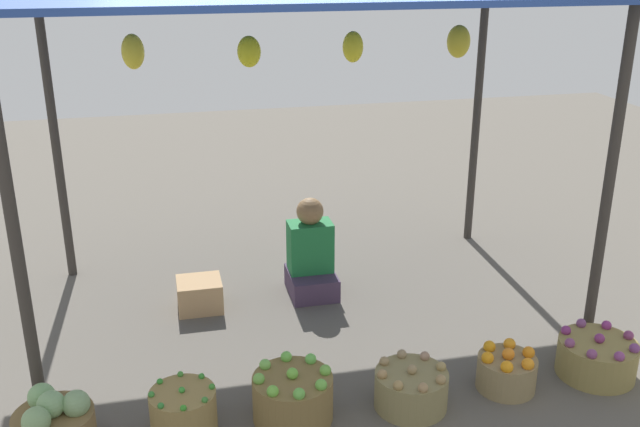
% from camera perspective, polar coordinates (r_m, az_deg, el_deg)
% --- Properties ---
extents(ground_plane, '(14.00, 14.00, 0.00)m').
position_cam_1_polar(ground_plane, '(5.57, -1.24, -7.29)').
color(ground_plane, '#5C574E').
extents(market_stall_structure, '(3.86, 2.29, 2.32)m').
position_cam_1_polar(market_stall_structure, '(4.95, -1.39, 15.40)').
color(market_stall_structure, '#38332D').
rests_on(market_stall_structure, ground).
extents(vendor_person, '(0.36, 0.44, 0.78)m').
position_cam_1_polar(vendor_person, '(5.66, -0.73, -3.46)').
color(vendor_person, '#43324C').
rests_on(vendor_person, ground).
extents(basket_cabbages, '(0.43, 0.43, 0.37)m').
position_cam_1_polar(basket_cabbages, '(4.32, -20.24, -15.46)').
color(basket_cabbages, brown).
rests_on(basket_cabbages, ground).
extents(basket_green_chilies, '(0.38, 0.38, 0.29)m').
position_cam_1_polar(basket_green_chilies, '(4.29, -10.73, -15.09)').
color(basket_green_chilies, olive).
rests_on(basket_green_chilies, ground).
extents(basket_green_apples, '(0.47, 0.47, 0.33)m').
position_cam_1_polar(basket_green_apples, '(4.31, -2.16, -14.24)').
color(basket_green_apples, olive).
rests_on(basket_green_apples, ground).
extents(basket_potatoes, '(0.44, 0.44, 0.28)m').
position_cam_1_polar(basket_potatoes, '(4.45, 7.20, -13.55)').
color(basket_potatoes, '#8A7E50').
rests_on(basket_potatoes, ground).
extents(basket_oranges, '(0.37, 0.37, 0.28)m').
position_cam_1_polar(basket_oranges, '(4.72, 14.52, -11.96)').
color(basket_oranges, '#8E7A51').
rests_on(basket_oranges, ground).
extents(basket_purple_onions, '(0.49, 0.49, 0.29)m').
position_cam_1_polar(basket_purple_onions, '(5.02, 21.01, -10.54)').
color(basket_purple_onions, olive).
rests_on(basket_purple_onions, ground).
extents(wooden_crate_near_vendor, '(0.33, 0.30, 0.23)m').
position_cam_1_polar(wooden_crate_near_vendor, '(5.55, -9.48, -6.33)').
color(wooden_crate_near_vendor, tan).
rests_on(wooden_crate_near_vendor, ground).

